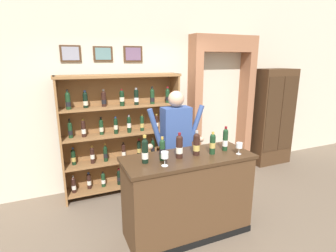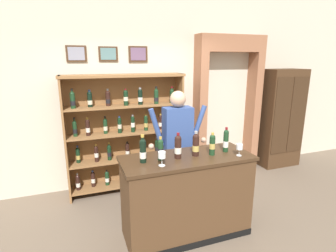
# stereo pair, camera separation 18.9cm
# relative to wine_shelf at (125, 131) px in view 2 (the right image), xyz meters

# --- Properties ---
(ground_plane) EXTENTS (14.00, 14.00, 0.02)m
(ground_plane) POSITION_rel_wine_shelf_xyz_m (0.31, -1.44, -1.03)
(ground_plane) COLOR #6B5B4C
(back_wall) EXTENTS (12.00, 0.19, 3.54)m
(back_wall) POSITION_rel_wine_shelf_xyz_m (0.31, 0.35, 0.75)
(back_wall) COLOR beige
(back_wall) RESTS_ON ground
(wine_shelf) EXTENTS (1.91, 0.37, 1.93)m
(wine_shelf) POSITION_rel_wine_shelf_xyz_m (0.00, 0.00, 0.00)
(wine_shelf) COLOR olive
(wine_shelf) RESTS_ON ground
(archway_doorway) EXTENTS (1.32, 0.45, 2.57)m
(archway_doorway) POSITION_rel_wine_shelf_xyz_m (1.98, 0.23, 0.43)
(archway_doorway) COLOR #9E6647
(archway_doorway) RESTS_ON ground
(side_cabinet) EXTENTS (0.81, 0.48, 1.96)m
(side_cabinet) POSITION_rel_wine_shelf_xyz_m (3.17, 0.02, -0.04)
(side_cabinet) COLOR #422B19
(side_cabinet) RESTS_ON ground
(tasting_counter) EXTENTS (1.57, 0.63, 1.03)m
(tasting_counter) POSITION_rel_wine_shelf_xyz_m (0.46, -1.45, -0.51)
(tasting_counter) COLOR #4C331E
(tasting_counter) RESTS_ON ground
(shopkeeper) EXTENTS (0.88, 0.22, 1.74)m
(shopkeeper) POSITION_rel_wine_shelf_xyz_m (0.58, -0.84, 0.05)
(shopkeeper) COLOR #2D3347
(shopkeeper) RESTS_ON ground
(tasting_bottle_bianco) EXTENTS (0.07, 0.07, 0.32)m
(tasting_bottle_bianco) POSITION_rel_wine_shelf_xyz_m (-0.08, -1.44, 0.15)
(tasting_bottle_bianco) COLOR black
(tasting_bottle_bianco) RESTS_ON tasting_counter
(tasting_bottle_super_tuscan) EXTENTS (0.07, 0.07, 0.28)m
(tasting_bottle_super_tuscan) POSITION_rel_wine_shelf_xyz_m (0.13, -1.44, 0.14)
(tasting_bottle_super_tuscan) COLOR #19381E
(tasting_bottle_super_tuscan) RESTS_ON tasting_counter
(tasting_bottle_vin_santo) EXTENTS (0.08, 0.08, 0.30)m
(tasting_bottle_vin_santo) POSITION_rel_wine_shelf_xyz_m (0.34, -1.45, 0.15)
(tasting_bottle_vin_santo) COLOR black
(tasting_bottle_vin_santo) RESTS_ON tasting_counter
(tasting_bottle_riserva) EXTENTS (0.08, 0.08, 0.30)m
(tasting_bottle_riserva) POSITION_rel_wine_shelf_xyz_m (0.57, -1.45, 0.15)
(tasting_bottle_riserva) COLOR black
(tasting_bottle_riserva) RESTS_ON tasting_counter
(tasting_bottle_chianti) EXTENTS (0.07, 0.07, 0.28)m
(tasting_bottle_chianti) POSITION_rel_wine_shelf_xyz_m (0.76, -1.49, 0.14)
(tasting_bottle_chianti) COLOR #19381E
(tasting_bottle_chianti) RESTS_ON tasting_counter
(tasting_bottle_prosecco) EXTENTS (0.07, 0.07, 0.31)m
(tasting_bottle_prosecco) POSITION_rel_wine_shelf_xyz_m (0.98, -1.45, 0.15)
(tasting_bottle_prosecco) COLOR #19381E
(tasting_bottle_prosecco) RESTS_ON tasting_counter
(wine_glass_spare) EXTENTS (0.08, 0.08, 0.14)m
(wine_glass_spare) POSITION_rel_wine_shelf_xyz_m (1.05, -1.62, 0.12)
(wine_glass_spare) COLOR silver
(wine_glass_spare) RESTS_ON tasting_counter
(wine_glass_left) EXTENTS (0.08, 0.08, 0.16)m
(wine_glass_left) POSITION_rel_wine_shelf_xyz_m (0.09, -1.60, 0.13)
(wine_glass_left) COLOR silver
(wine_glass_left) RESTS_ON tasting_counter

